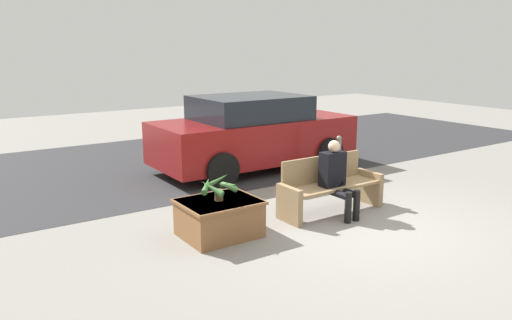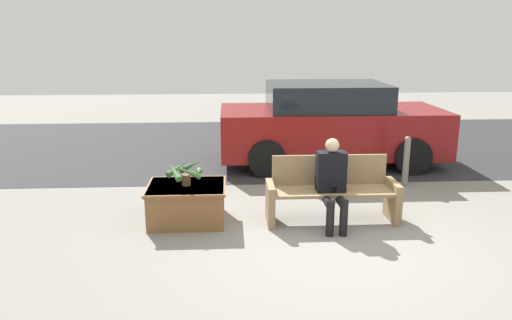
{
  "view_description": "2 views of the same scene",
  "coord_description": "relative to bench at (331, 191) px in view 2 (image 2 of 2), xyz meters",
  "views": [
    {
      "loc": [
        -5.1,
        -4.83,
        2.55
      ],
      "look_at": [
        -1.11,
        1.09,
        0.92
      ],
      "focal_mm": 35.0,
      "sensor_mm": 36.0,
      "label": 1
    },
    {
      "loc": [
        -1.33,
        -5.59,
        2.5
      ],
      "look_at": [
        -0.95,
        1.08,
        0.77
      ],
      "focal_mm": 35.0,
      "sensor_mm": 36.0,
      "label": 2
    }
  ],
  "objects": [
    {
      "name": "ground_plane",
      "position": [
        -0.05,
        -0.75,
        -0.41
      ],
      "size": [
        30.0,
        30.0,
        0.0
      ],
      "primitive_type": "plane",
      "color": "gray"
    },
    {
      "name": "road_surface",
      "position": [
        -0.05,
        4.66,
        -0.4
      ],
      "size": [
        20.0,
        6.0,
        0.01
      ],
      "primitive_type": "cube",
      "color": "#2D2D30",
      "rests_on": "ground_plane"
    },
    {
      "name": "bench",
      "position": [
        0.0,
        0.0,
        0.0
      ],
      "size": [
        1.76,
        0.54,
        0.87
      ],
      "color": "#8C704C",
      "rests_on": "ground_plane"
    },
    {
      "name": "person_seated",
      "position": [
        -0.04,
        -0.2,
        0.22
      ],
      "size": [
        0.38,
        0.62,
        1.16
      ],
      "color": "black",
      "rests_on": "ground_plane"
    },
    {
      "name": "planter_box",
      "position": [
        -1.95,
        0.06,
        -0.14
      ],
      "size": [
        1.04,
        0.86,
        0.51
      ],
      "color": "brown",
      "rests_on": "ground_plane"
    },
    {
      "name": "potted_plant",
      "position": [
        -1.95,
        0.06,
        0.3
      ],
      "size": [
        0.51,
        0.53,
        0.36
      ],
      "color": "brown",
      "rests_on": "planter_box"
    },
    {
      "name": "parked_car",
      "position": [
        0.58,
        3.01,
        0.36
      ],
      "size": [
        4.22,
        1.98,
        1.56
      ],
      "color": "maroon",
      "rests_on": "ground_plane"
    },
    {
      "name": "bollard_post",
      "position": [
        1.54,
        1.44,
        0.03
      ],
      "size": [
        0.11,
        0.11,
        0.85
      ],
      "color": "slate",
      "rests_on": "ground_plane"
    }
  ]
}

